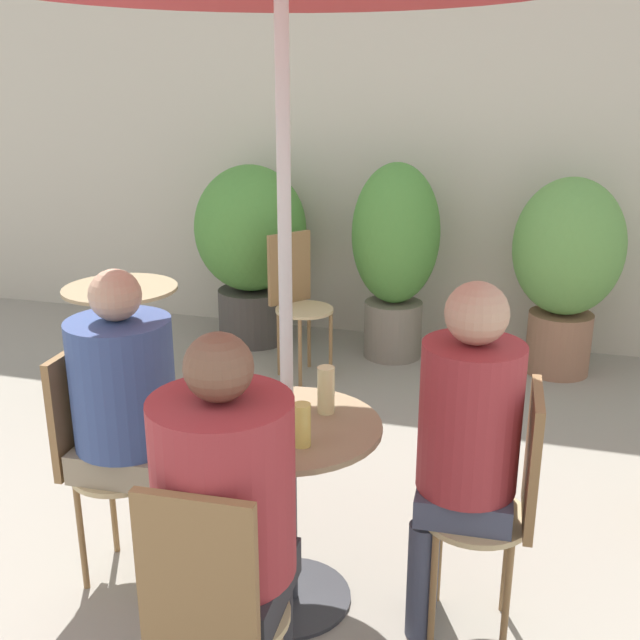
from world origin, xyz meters
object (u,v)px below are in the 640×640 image
Objects in this scene: cafe_table_near at (288,482)px; potted_plant_2 at (567,261)px; bistro_chair_3 at (296,292)px; seated_person_2 at (464,434)px; bistro_chair_0 at (97,445)px; bistro_chair_1 at (211,606)px; cafe_table_far at (123,325)px; potted_plant_1 at (395,250)px; bistro_chair_2 at (504,493)px; beer_glass_1 at (326,390)px; seated_person_1 at (227,513)px; beer_glass_0 at (302,425)px; beer_glass_2 at (241,395)px; seated_person_0 at (129,405)px; potted_plant_0 at (251,242)px.

potted_plant_2 is at bearing 69.75° from cafe_table_near.
bistro_chair_3 is 2.47m from seated_person_2.
bistro_chair_0 and bistro_chair_1 have the same top height.
potted_plant_1 reaches higher than cafe_table_far.
potted_plant_1 reaches higher than bistro_chair_3.
beer_glass_1 is (-0.64, 0.09, 0.25)m from bistro_chair_2.
seated_person_1 is 0.99× the size of potted_plant_2.
beer_glass_0 reaches higher than cafe_table_far.
beer_glass_0 is at bearing -25.70° from beer_glass_2.
cafe_table_far is 0.78× the size of bistro_chair_2.
beer_glass_1 is at bearing -97.09° from bistro_chair_1.
beer_glass_2 is (0.50, -2.15, 0.26)m from bistro_chair_3.
cafe_table_near is 1.00× the size of cafe_table_far.
cafe_table_near is at bearing 125.39° from beer_glass_0.
bistro_chair_3 is at bearing -0.97° from seated_person_0.
potted_plant_2 reaches higher than cafe_table_near.
bistro_chair_2 and bistro_chair_3 have the same top height.
bistro_chair_0 reaches higher than beer_glass_1.
cafe_table_far is 0.57× the size of seated_person_1.
bistro_chair_3 reaches higher than beer_glass_2.
potted_plant_2 is (1.13, 2.64, -0.06)m from beer_glass_2.
beer_glass_1 is 0.30m from beer_glass_2.
cafe_table_far is at bearing 170.16° from bistro_chair_3.
cafe_table_far is 2.59m from bistro_chair_2.
seated_person_1 is at bearing -71.77° from beer_glass_2.
bistro_chair_0 is 0.73× the size of seated_person_1.
bistro_chair_0 is 0.87m from beer_glass_0.
bistro_chair_0 is 1.00× the size of bistro_chair_1.
bistro_chair_1 is 4.94× the size of beer_glass_2.
seated_person_1 is 0.84m from seated_person_2.
seated_person_0 is (-0.63, 0.71, 0.18)m from bistro_chair_1.
seated_person_1 is (0.77, -0.56, 0.19)m from bistro_chair_0.
cafe_table_near is 2.03m from cafe_table_far.
cafe_table_far is at bearing 28.79° from seated_person_0.
bistro_chair_0 reaches higher than beer_glass_0.
seated_person_0 is at bearing -177.34° from beer_glass_2.
seated_person_2 is 0.95× the size of potted_plant_1.
beer_glass_0 is (-0.50, -0.16, 0.04)m from seated_person_2.
beer_glass_2 is at bearing -90.15° from seated_person_0.
bistro_chair_1 is at bearing -45.00° from bistro_chair_2.
beer_glass_0 is 2.90m from potted_plant_2.
potted_plant_2 reaches higher than bistro_chair_3.
cafe_table_near is 0.58× the size of seated_person_0.
bistro_chair_1 and bistro_chair_2 have the same top height.
beer_glass_0 is (0.07, 0.46, 0.05)m from seated_person_1.
bistro_chair_2 is 2.61m from potted_plant_2.
seated_person_2 is at bearing 17.97° from beer_glass_0.
cafe_table_far is 0.54× the size of potted_plant_1.
potted_plant_1 reaches higher than bistro_chair_2.
potted_plant_0 is at bearing 178.45° from potted_plant_1.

